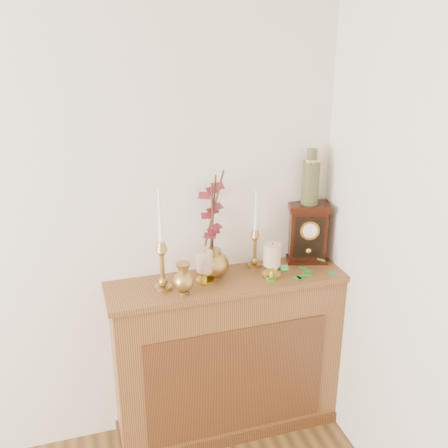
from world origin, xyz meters
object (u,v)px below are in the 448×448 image
object	(u,v)px
mantel_clock	(307,233)
ceramic_vase	(311,180)
candlestick_center	(255,242)
bud_vase	(184,279)
ginger_jar	(212,227)
candlestick_left	(162,258)

from	to	relation	value
mantel_clock	ceramic_vase	xyz separation A→B (m)	(0.00, 0.00, 0.30)
candlestick_center	mantel_clock	xyz separation A→B (m)	(0.30, 0.00, 0.02)
bud_vase	ginger_jar	bearing A→B (deg)	42.16
candlestick_left	bud_vase	xyz separation A→B (m)	(0.09, -0.07, -0.09)
bud_vase	ginger_jar	size ratio (longest dim) A/B	0.28
candlestick_center	ceramic_vase	bearing A→B (deg)	0.57
ginger_jar	mantel_clock	size ratio (longest dim) A/B	1.77
candlestick_left	candlestick_center	world-z (taller)	candlestick_left
mantel_clock	ceramic_vase	bearing A→B (deg)	90.00
candlestick_center	bud_vase	bearing A→B (deg)	-156.69
candlestick_center	mantel_clock	distance (m)	0.30
bud_vase	candlestick_center	bearing A→B (deg)	23.31
ginger_jar	ceramic_vase	world-z (taller)	ceramic_vase
candlestick_center	ceramic_vase	size ratio (longest dim) A/B	1.47
candlestick_center	ginger_jar	size ratio (longest dim) A/B	0.75
ginger_jar	mantel_clock	world-z (taller)	ginger_jar
candlestick_center	bud_vase	xyz separation A→B (m)	(-0.43, -0.18, -0.06)
candlestick_center	ceramic_vase	xyz separation A→B (m)	(0.30, 0.00, 0.31)
candlestick_center	ceramic_vase	distance (m)	0.43
ceramic_vase	candlestick_center	bearing A→B (deg)	-179.43
candlestick_left	candlestick_center	distance (m)	0.53
candlestick_left	mantel_clock	world-z (taller)	candlestick_left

